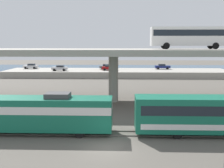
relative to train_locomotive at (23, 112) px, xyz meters
name	(u,v)px	position (x,y,z in m)	size (l,w,h in m)	color
ground_plane	(107,149)	(8.74, -4.00, -2.19)	(260.00, 260.00, 0.00)	#565149
rail_strip_near	(109,136)	(8.74, -0.73, -2.13)	(110.00, 0.12, 0.12)	#59544C
rail_strip_far	(109,131)	(8.74, 0.73, -2.13)	(110.00, 0.12, 0.12)	#59544C
train_locomotive	(23,112)	(0.00, 0.00, 0.00)	(17.58, 3.04, 4.18)	#14664C
highway_overpass	(113,53)	(8.74, 16.00, 5.40)	(96.00, 12.77, 8.22)	#9E998E
transit_bus_on_overpass	(190,36)	(20.60, 17.17, 8.09)	(12.00, 2.68, 3.40)	silver
pier_parking_lot	(117,73)	(8.74, 51.00, -1.35)	(62.13, 13.13, 1.69)	#9E998E
parked_car_0	(162,66)	(21.96, 54.08, 0.27)	(4.36, 1.86, 1.50)	navy
parked_car_1	(107,67)	(5.79, 53.00, 0.27)	(4.24, 1.97, 1.50)	#515459
parked_car_2	(60,68)	(-6.88, 48.11, 0.27)	(4.28, 1.84, 1.50)	#B7B7BC
parked_car_3	(109,68)	(6.59, 49.91, 0.27)	(4.10, 1.84, 1.50)	maroon
parked_car_4	(31,66)	(-16.82, 54.07, 0.27)	(4.26, 1.95, 1.50)	#B7B7BC
harbor_water	(118,69)	(8.74, 74.00, -2.19)	(140.00, 36.00, 0.01)	navy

